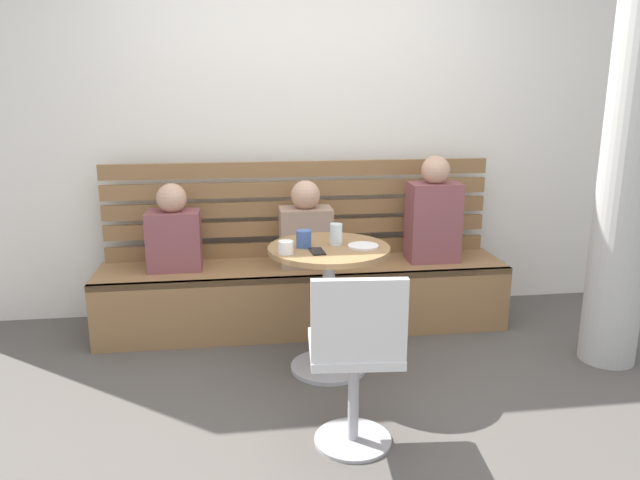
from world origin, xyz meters
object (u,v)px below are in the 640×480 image
person_child_middle (306,229)px  cup_mug_blue (304,239)px  plate_small (363,246)px  phone_on_table (317,251)px  booth_bench (304,296)px  white_chair (356,355)px  person_adult (433,215)px  cup_ceramic_white (286,247)px  person_child_left (174,232)px  cup_glass_tall (336,234)px  cafe_table (329,284)px

person_child_middle → cup_mug_blue: bearing=-97.5°
plate_small → phone_on_table: 0.27m
booth_bench → white_chair: (0.06, -1.46, 0.24)m
booth_bench → phone_on_table: phone_on_table is taller
booth_bench → phone_on_table: 0.92m
cup_mug_blue → person_child_middle: bearing=82.5°
person_adult → cup_mug_blue: size_ratio=7.53×
cup_mug_blue → cup_ceramic_white: bearing=-131.5°
person_adult → person_child_left: 1.72m
person_adult → booth_bench: bearing=-179.9°
cup_ceramic_white → phone_on_table: bearing=3.8°
person_child_middle → white_chair: bearing=-88.0°
person_child_middle → cup_glass_tall: person_child_middle is taller
cup_glass_tall → phone_on_table: cup_glass_tall is taller
cafe_table → phone_on_table: bearing=-127.2°
person_child_middle → cup_ceramic_white: 0.79m
cafe_table → plate_small: (0.19, -0.04, 0.23)m
cafe_table → person_child_middle: bearing=95.0°
person_child_left → cup_mug_blue: (0.77, -0.67, 0.10)m
person_child_left → person_child_middle: person_child_middle is taller
cup_mug_blue → plate_small: 0.33m
cafe_table → plate_small: plate_small is taller
cup_glass_tall → plate_small: cup_glass_tall is taller
cafe_table → person_child_middle: (-0.06, 0.64, 0.17)m
cup_ceramic_white → cup_glass_tall: 0.33m
white_chair → person_child_left: 1.76m
cafe_table → person_adult: bearing=38.7°
booth_bench → cup_ceramic_white: bearing=-103.2°
booth_bench → cafe_table: bearing=-84.0°
booth_bench → white_chair: white_chair is taller
booth_bench → cafe_table: size_ratio=3.65×
booth_bench → person_adult: (0.88, 0.00, 0.54)m
booth_bench → plate_small: (0.25, -0.69, 0.52)m
cafe_table → person_child_left: person_child_left is taller
cup_mug_blue → phone_on_table: size_ratio=0.68×
cafe_table → person_adult: person_adult is taller
white_chair → person_child_middle: bearing=92.0°
cup_mug_blue → cup_glass_tall: (0.18, 0.03, 0.01)m
booth_bench → cup_ceramic_white: size_ratio=33.75×
person_child_left → person_adult: bearing=-0.9°
booth_bench → cup_glass_tall: bearing=-79.5°
cup_ceramic_white → person_child_left: bearing=129.7°
cafe_table → plate_small: size_ratio=4.35×
white_chair → person_child_middle: size_ratio=1.49×
white_chair → phone_on_table: size_ratio=6.07×
plate_small → cup_glass_tall: bearing=152.7°
white_chair → phone_on_table: (-0.08, 0.71, 0.28)m
booth_bench → plate_small: bearing=-69.7°
person_child_middle → phone_on_table: 0.75m
cup_glass_tall → cup_mug_blue: bearing=-171.8°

